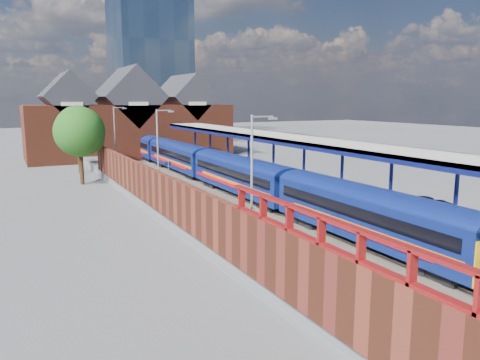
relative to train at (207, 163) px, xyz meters
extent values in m
plane|color=#5B5B5E|center=(-1.49, -0.81, -2.12)|extent=(240.00, 240.00, 0.00)
cube|color=#473D33|center=(-1.49, -10.81, -2.09)|extent=(6.00, 76.00, 0.06)
cube|color=slate|center=(-3.71, -10.81, -2.00)|extent=(0.07, 76.00, 0.14)
cube|color=slate|center=(-2.27, -10.81, -2.00)|extent=(0.07, 76.00, 0.14)
cube|color=slate|center=(-0.71, -10.81, -2.00)|extent=(0.07, 76.00, 0.14)
cube|color=slate|center=(0.73, -10.81, -2.00)|extent=(0.07, 76.00, 0.14)
cube|color=#565659|center=(-6.99, -10.81, -1.62)|extent=(5.00, 76.00, 1.00)
cube|color=#565659|center=(4.51, -10.81, -1.62)|extent=(6.00, 76.00, 1.00)
cube|color=silver|center=(-4.64, -10.81, -1.10)|extent=(0.30, 76.00, 0.05)
cube|color=silver|center=(1.66, -10.81, -1.10)|extent=(0.30, 76.00, 0.05)
cube|color=yellow|center=(-5.24, -10.81, -1.12)|extent=(0.14, 76.00, 0.01)
cube|color=navy|center=(0.01, -24.78, -0.22)|extent=(2.89, 16.01, 2.50)
cube|color=navy|center=(0.01, -24.78, 1.03)|extent=(2.89, 16.01, 0.60)
cube|color=navy|center=(0.01, -8.18, -0.22)|extent=(2.89, 16.01, 2.50)
cube|color=navy|center=(0.01, -8.18, 1.03)|extent=(2.89, 16.01, 0.60)
cube|color=navy|center=(0.01, 8.42, -0.22)|extent=(2.89, 16.01, 2.50)
cube|color=navy|center=(0.01, 8.42, 1.03)|extent=(2.89, 16.01, 0.60)
cube|color=navy|center=(0.01, 25.02, -0.22)|extent=(2.89, 16.01, 2.50)
cube|color=navy|center=(0.01, 25.02, 1.03)|extent=(2.89, 16.01, 0.60)
cube|color=black|center=(-1.41, 0.12, 0.23)|extent=(0.04, 60.54, 0.70)
cube|color=orange|center=(-1.42, 0.12, -0.57)|extent=(0.03, 55.27, 0.30)
cube|color=red|center=(-1.43, 0.12, -0.82)|extent=(0.03, 55.27, 0.30)
cube|color=black|center=(0.01, -30.38, -1.82)|extent=(2.00, 2.40, 0.60)
cube|color=black|center=(0.01, 30.62, -1.82)|extent=(2.00, 2.40, 0.60)
cylinder|color=#0E1556|center=(3.51, -27.81, 0.98)|extent=(0.24, 0.24, 4.20)
cylinder|color=#0E1556|center=(3.51, -22.81, 0.98)|extent=(0.24, 0.24, 4.20)
cylinder|color=#0E1556|center=(3.51, -17.81, 0.98)|extent=(0.24, 0.24, 4.20)
cylinder|color=#0E1556|center=(3.51, -12.81, 0.98)|extent=(0.24, 0.24, 4.20)
cylinder|color=#0E1556|center=(3.51, -7.81, 0.98)|extent=(0.24, 0.24, 4.20)
cylinder|color=#0E1556|center=(3.51, -2.81, 0.98)|extent=(0.24, 0.24, 4.20)
cylinder|color=#0E1556|center=(3.51, 2.19, 0.98)|extent=(0.24, 0.24, 4.20)
cylinder|color=#0E1556|center=(3.51, 7.19, 0.98)|extent=(0.24, 0.24, 4.20)
cylinder|color=#0E1556|center=(3.51, 12.19, 0.98)|extent=(0.24, 0.24, 4.20)
cube|color=beige|center=(4.01, -8.81, 3.23)|extent=(4.50, 52.00, 0.25)
cube|color=#0E1556|center=(1.86, -8.81, 3.08)|extent=(0.20, 52.00, 0.55)
cube|color=#0E1556|center=(6.16, -8.81, 3.08)|extent=(0.20, 52.00, 0.55)
cylinder|color=#A5A8AA|center=(-7.99, -24.81, 2.38)|extent=(0.12, 0.12, 7.00)
cube|color=#A5A8AA|center=(-7.39, -24.81, 5.78)|extent=(1.20, 0.08, 0.08)
cube|color=#A5A8AA|center=(-6.79, -24.81, 5.68)|extent=(0.45, 0.18, 0.12)
cylinder|color=#A5A8AA|center=(-7.99, -8.81, 2.38)|extent=(0.12, 0.12, 7.00)
cube|color=#A5A8AA|center=(-7.39, -8.81, 5.78)|extent=(1.20, 0.08, 0.08)
cube|color=#A5A8AA|center=(-6.79, -8.81, 5.68)|extent=(0.45, 0.18, 0.12)
cylinder|color=#A5A8AA|center=(-7.99, 7.19, 2.38)|extent=(0.12, 0.12, 7.00)
cube|color=#A5A8AA|center=(-7.39, 7.19, 5.78)|extent=(1.20, 0.08, 0.08)
cube|color=#A5A8AA|center=(-6.79, 7.19, 5.68)|extent=(0.45, 0.18, 0.12)
cylinder|color=#A5A8AA|center=(-6.49, -6.81, 0.13)|extent=(0.08, 0.08, 2.50)
cube|color=#0C194C|center=(-6.49, -6.81, 1.18)|extent=(0.55, 0.06, 0.35)
cube|color=maroon|center=(-9.59, -16.81, 0.28)|extent=(0.35, 50.00, 2.80)
cube|color=maroon|center=(-9.59, -33.81, 2.68)|extent=(0.30, 15.00, 0.12)
cube|color=maroon|center=(-9.59, -33.81, 1.73)|extent=(0.30, 15.00, 0.12)
cube|color=maroon|center=(-9.59, -38.81, 2.18)|extent=(0.30, 0.12, 1.00)
cube|color=maroon|center=(-9.59, -36.81, 2.18)|extent=(0.30, 0.12, 1.00)
cube|color=maroon|center=(-9.59, -34.81, 2.18)|extent=(0.30, 0.12, 1.00)
cube|color=maroon|center=(-9.59, -32.81, 2.18)|extent=(0.30, 0.12, 1.00)
cube|color=maroon|center=(-9.59, -30.81, 2.18)|extent=(0.30, 0.12, 1.00)
cube|color=maroon|center=(-9.59, -28.81, 2.18)|extent=(0.30, 0.12, 1.00)
cube|color=maroon|center=(-9.59, -26.81, 2.18)|extent=(0.30, 0.12, 1.00)
cube|color=maroon|center=(-1.49, 27.19, 1.88)|extent=(30.00, 12.00, 8.00)
cube|color=#232328|center=(-10.49, 27.19, 7.08)|extent=(7.13, 12.00, 7.13)
cube|color=#232328|center=(-1.49, 27.19, 7.08)|extent=(9.16, 12.00, 9.16)
cube|color=#232328|center=(7.51, 27.19, 7.08)|extent=(7.13, 12.00, 7.13)
cube|color=beige|center=(-10.49, 21.14, 6.08)|extent=(2.80, 0.15, 0.50)
cube|color=beige|center=(-1.49, 21.14, 6.08)|extent=(2.80, 0.15, 0.50)
cube|color=beige|center=(7.51, 21.14, 6.08)|extent=(2.80, 0.15, 0.50)
cube|color=slate|center=(8.51, 49.19, 17.88)|extent=(14.00, 14.00, 40.00)
cylinder|color=#382314|center=(-11.99, 5.19, -0.12)|extent=(0.44, 0.44, 4.00)
sphere|color=#1A4F15|center=(-11.99, 5.19, 3.38)|extent=(5.20, 5.20, 5.20)
sphere|color=#1A4F15|center=(-11.19, 4.69, 2.68)|extent=(3.20, 3.20, 3.20)
cylinder|color=#382314|center=(-10.99, 13.19, -0.12)|extent=(0.44, 0.44, 4.00)
sphere|color=#1A4F15|center=(-10.99, 13.19, 3.38)|extent=(5.20, 5.20, 5.20)
sphere|color=#1A4F15|center=(-10.19, 12.69, 2.68)|extent=(3.20, 3.20, 3.20)
imported|color=black|center=(4.94, -12.12, -0.51)|extent=(4.51, 2.88, 1.22)
imported|color=navy|center=(6.63, -23.28, -0.53)|extent=(4.71, 3.54, 1.19)
camera|label=1|loc=(-19.07, -45.33, 6.60)|focal=35.00mm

